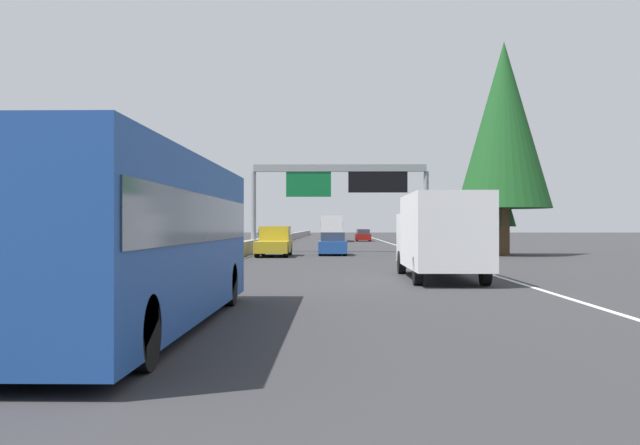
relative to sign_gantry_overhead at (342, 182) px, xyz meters
name	(u,v)px	position (x,y,z in m)	size (l,w,h in m)	color
ground_plane	(267,249)	(7.70, 6.04, -4.98)	(320.00, 320.00, 0.00)	#2D2D30
median_barrier	(281,239)	(27.70, 6.34, -4.53)	(180.00, 0.56, 0.90)	gray
shoulder_stripe_right	(398,246)	(17.70, -5.48, -4.97)	(160.00, 0.16, 0.01)	silver
shoulder_stripe_median	(279,246)	(17.70, 5.79, -4.97)	(160.00, 0.16, 0.01)	silver
sign_gantry_overhead	(342,182)	(0.00, 0.00, 0.00)	(0.50, 12.68, 6.26)	gray
bus_far_center	(137,235)	(-40.43, 4.13, -3.26)	(11.50, 2.55, 3.10)	#1E4793
box_truck_distant_a	(440,233)	(-27.50, -3.14, -3.37)	(8.50, 2.40, 2.95)	white
pickup_mid_left	(274,241)	(-6.83, 4.30, -4.06)	(5.60, 2.00, 1.86)	#AD931E
minivan_distant_b	(333,233)	(54.02, 0.77, -4.03)	(5.00, 1.95, 1.69)	#1E4793
sedan_mid_center	(363,236)	(39.48, -2.99, -4.30)	(4.40, 1.80, 1.47)	maroon
sedan_near_center	(333,244)	(-5.08, 0.65, -4.30)	(4.40, 1.80, 1.47)	#1E4793
sedan_mid_right	(362,235)	(47.59, -3.15, -4.30)	(4.40, 1.80, 1.47)	maroon
bus_far_right	(332,227)	(39.08, 0.87, -3.26)	(11.50, 2.55, 3.10)	white
conifer_right_near	(487,177)	(-3.97, -9.52, 0.10)	(3.69, 3.69, 8.38)	#4C3823
conifer_right_mid	(504,125)	(-5.46, -10.29, 3.34)	(6.02, 6.02, 13.68)	#4C3823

